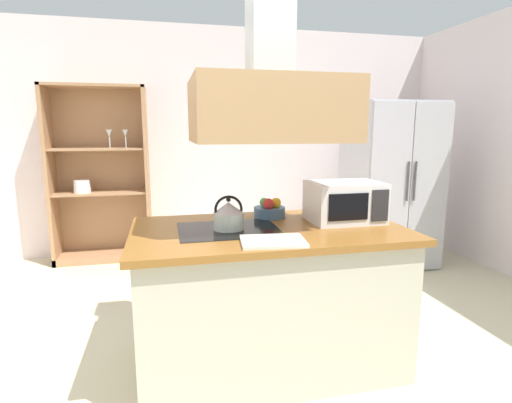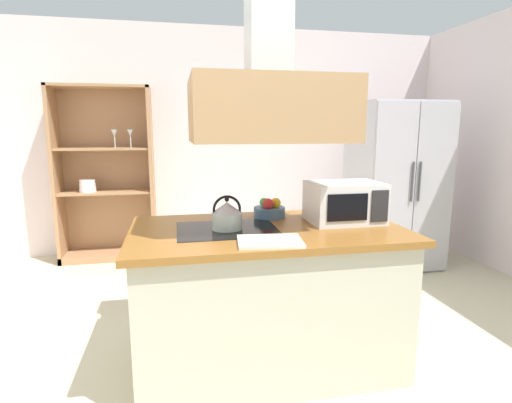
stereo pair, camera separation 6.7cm
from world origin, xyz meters
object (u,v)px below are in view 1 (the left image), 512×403
microwave (345,202)px  kettle (229,215)px  dish_cabinet (101,184)px  refrigerator (390,185)px  cutting_board (273,241)px  fruit_bowl (270,210)px

microwave → kettle: bearing=-176.2°
dish_cabinet → microwave: (1.85, -2.43, 0.16)m
kettle → microwave: size_ratio=0.45×
refrigerator → kettle: (-2.06, -1.61, 0.10)m
kettle → cutting_board: 0.39m
microwave → fruit_bowl: bearing=153.3°
kettle → microwave: (0.77, 0.05, 0.04)m
refrigerator → dish_cabinet: bearing=164.4°
dish_cabinet → cutting_board: bearing=-65.9°
dish_cabinet → kettle: (1.08, -2.49, 0.11)m
kettle → cutting_board: kettle is taller
fruit_bowl → refrigerator: bearing=37.6°
refrigerator → dish_cabinet: dish_cabinet is taller
refrigerator → fruit_bowl: 2.18m
dish_cabinet → kettle: size_ratio=9.54×
microwave → refrigerator: bearing=50.6°
dish_cabinet → kettle: 2.71m
kettle → microwave: microwave is taller
dish_cabinet → kettle: bearing=-66.5°
kettle → fruit_bowl: kettle is taller
dish_cabinet → fruit_bowl: dish_cabinet is taller
kettle → dish_cabinet: bearing=113.5°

